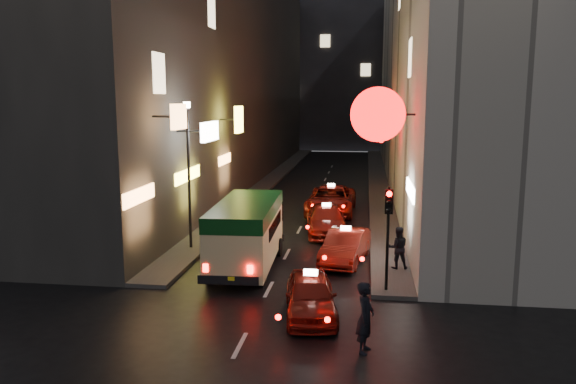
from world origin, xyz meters
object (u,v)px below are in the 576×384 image
at_px(taxi_near, 311,292).
at_px(traffic_light, 388,217).
at_px(pedestrian_crossing, 365,313).
at_px(lamp_post, 189,165).
at_px(minibus, 247,227).

bearing_deg(taxi_near, traffic_light, 42.41).
bearing_deg(traffic_light, taxi_near, -137.59).
relative_size(pedestrian_crossing, lamp_post, 0.34).
bearing_deg(minibus, taxi_near, -56.71).
bearing_deg(pedestrian_crossing, taxi_near, 49.02).
xyz_separation_m(minibus, taxi_near, (2.89, -4.41, -0.91)).
xyz_separation_m(minibus, lamp_post, (-2.97, 2.26, 2.07)).
relative_size(minibus, pedestrian_crossing, 2.89).
distance_m(minibus, pedestrian_crossing, 8.08).
xyz_separation_m(pedestrian_crossing, lamp_post, (-7.50, 8.92, 2.66)).
distance_m(taxi_near, pedestrian_crossing, 2.81).
height_order(minibus, traffic_light, traffic_light).
xyz_separation_m(pedestrian_crossing, traffic_light, (0.70, 4.40, 1.62)).
relative_size(traffic_light, lamp_post, 0.56).
bearing_deg(pedestrian_crossing, minibus, 47.27).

